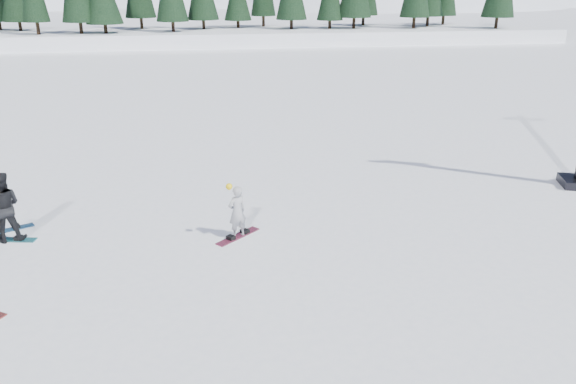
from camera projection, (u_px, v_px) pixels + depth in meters
The scene contains 7 objects.
ground at pixel (130, 256), 14.67m from camera, with size 420.00×420.00×0.00m, color white.
alpine_backdrop at pixel (154, 46), 192.60m from camera, with size 412.50×227.00×53.20m.
snowboarder_woman at pixel (237, 212), 15.52m from camera, with size 0.66×0.58×1.65m.
snowboarder_man at pixel (3, 207), 15.24m from camera, with size 0.97×0.75×1.99m, color black.
snowboard_woman at pixel (238, 236), 15.79m from camera, with size 1.50×0.28×0.03m, color maroon.
snowboard_man at pixel (9, 240), 15.59m from camera, with size 1.50×0.28×0.03m, color #167079.
snowboard_loose_c at pixel (6, 231), 16.15m from camera, with size 1.50×0.28×0.03m, color navy.
Camera 1 is at (1.97, -13.64, 6.74)m, focal length 35.00 mm.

